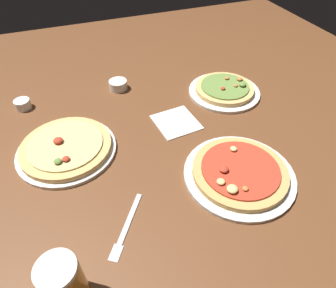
% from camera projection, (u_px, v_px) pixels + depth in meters
% --- Properties ---
extents(ground_plane, '(2.40, 2.40, 0.03)m').
position_uv_depth(ground_plane, '(168.00, 151.00, 0.99)').
color(ground_plane, brown).
extents(pizza_plate_near, '(0.34, 0.34, 0.05)m').
position_uv_depth(pizza_plate_near, '(239.00, 173.00, 0.88)').
color(pizza_plate_near, silver).
rests_on(pizza_plate_near, ground_plane).
extents(pizza_plate_far, '(0.29, 0.29, 0.05)m').
position_uv_depth(pizza_plate_far, '(224.00, 90.00, 1.21)').
color(pizza_plate_far, silver).
rests_on(pizza_plate_far, ground_plane).
extents(pizza_plate_side, '(0.32, 0.32, 0.05)m').
position_uv_depth(pizza_plate_side, '(66.00, 148.00, 0.96)').
color(pizza_plate_side, silver).
rests_on(pizza_plate_side, ground_plane).
extents(beer_mug_dark, '(0.14, 0.08, 0.15)m').
position_uv_depth(beer_mug_dark, '(62.00, 286.00, 0.59)').
color(beer_mug_dark, '#B27A23').
rests_on(beer_mug_dark, ground_plane).
extents(ramekin_sauce, '(0.08, 0.08, 0.04)m').
position_uv_depth(ramekin_sauce, '(118.00, 85.00, 1.23)').
color(ramekin_sauce, silver).
rests_on(ramekin_sauce, ground_plane).
extents(ramekin_butter, '(0.06, 0.06, 0.04)m').
position_uv_depth(ramekin_butter, '(23.00, 104.00, 1.14)').
color(ramekin_butter, white).
rests_on(ramekin_butter, ground_plane).
extents(napkin_folded, '(0.16, 0.17, 0.01)m').
position_uv_depth(napkin_folded, '(176.00, 122.00, 1.08)').
color(napkin_folded, white).
rests_on(napkin_folded, ground_plane).
extents(fork_left, '(0.13, 0.18, 0.01)m').
position_uv_depth(fork_left, '(126.00, 226.00, 0.77)').
color(fork_left, silver).
rests_on(fork_left, ground_plane).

